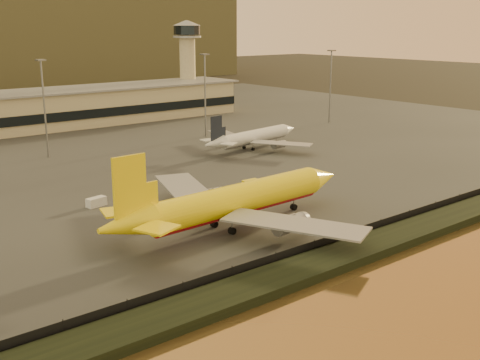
% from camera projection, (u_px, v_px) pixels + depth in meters
% --- Properties ---
extents(ground, '(900.00, 900.00, 0.00)m').
position_uv_depth(ground, '(284.00, 226.00, 105.09)').
color(ground, black).
rests_on(ground, ground).
extents(embankment, '(320.00, 7.00, 1.40)m').
position_uv_depth(embankment, '(360.00, 250.00, 92.19)').
color(embankment, black).
rests_on(embankment, ground).
extents(tarmac, '(320.00, 220.00, 0.20)m').
position_uv_depth(tarmac, '(61.00, 144.00, 176.22)').
color(tarmac, '#2D2D2D').
rests_on(tarmac, ground).
extents(perimeter_fence, '(300.00, 0.05, 2.20)m').
position_uv_depth(perimeter_fence, '(341.00, 239.00, 95.03)').
color(perimeter_fence, black).
rests_on(perimeter_fence, tarmac).
extents(control_tower, '(11.20, 11.20, 35.50)m').
position_uv_depth(control_tower, '(187.00, 56.00, 240.67)').
color(control_tower, tan).
rests_on(control_tower, tarmac).
extents(apron_light_masts, '(152.20, 12.20, 25.40)m').
position_uv_depth(apron_light_masts, '(138.00, 93.00, 166.51)').
color(apron_light_masts, slate).
rests_on(apron_light_masts, tarmac).
extents(dhl_cargo_jet, '(52.47, 51.40, 15.68)m').
position_uv_depth(dhl_cargo_jet, '(235.00, 201.00, 102.91)').
color(dhl_cargo_jet, yellow).
rests_on(dhl_cargo_jet, tarmac).
extents(white_narrowbody_jet, '(38.00, 36.69, 10.93)m').
position_uv_depth(white_narrowbody_jet, '(253.00, 137.00, 168.81)').
color(white_narrowbody_jet, silver).
rests_on(white_narrowbody_jet, tarmac).
extents(gse_vehicle_yellow, '(3.70, 1.76, 1.64)m').
position_uv_depth(gse_vehicle_yellow, '(251.00, 183.00, 129.25)').
color(gse_vehicle_yellow, yellow).
rests_on(gse_vehicle_yellow, tarmac).
extents(gse_vehicle_white, '(4.10, 2.40, 1.73)m').
position_uv_depth(gse_vehicle_white, '(96.00, 202.00, 115.75)').
color(gse_vehicle_white, silver).
rests_on(gse_vehicle_white, tarmac).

